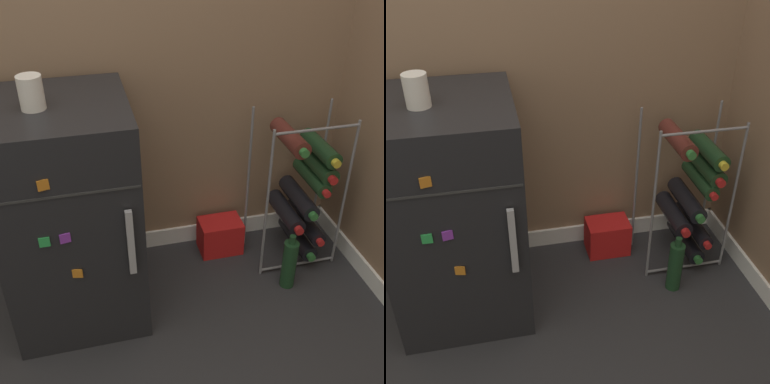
# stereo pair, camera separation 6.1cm
# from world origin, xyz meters

# --- Properties ---
(ground_plane) EXTENTS (14.00, 14.00, 0.00)m
(ground_plane) POSITION_xyz_m (0.00, 0.00, 0.00)
(ground_plane) COLOR #28282B
(mini_fridge) EXTENTS (0.51, 0.56, 0.93)m
(mini_fridge) POSITION_xyz_m (-0.35, 0.29, 0.46)
(mini_fridge) COLOR black
(mini_fridge) RESTS_ON ground_plane
(wine_rack) EXTENTS (0.38, 0.33, 0.75)m
(wine_rack) POSITION_xyz_m (0.68, 0.37, 0.36)
(wine_rack) COLOR slate
(wine_rack) RESTS_ON ground_plane
(soda_box) EXTENTS (0.21, 0.14, 0.17)m
(soda_box) POSITION_xyz_m (0.33, 0.48, 0.09)
(soda_box) COLOR red
(soda_box) RESTS_ON ground_plane
(fridge_top_cup) EXTENTS (0.08, 0.08, 0.11)m
(fridge_top_cup) POSITION_xyz_m (-0.41, 0.26, 0.98)
(fridge_top_cup) COLOR silver
(fridge_top_cup) RESTS_ON mini_fridge
(loose_bottle_floor) EXTENTS (0.07, 0.07, 0.28)m
(loose_bottle_floor) POSITION_xyz_m (0.55, 0.16, 0.12)
(loose_bottle_floor) COLOR #19381E
(loose_bottle_floor) RESTS_ON ground_plane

